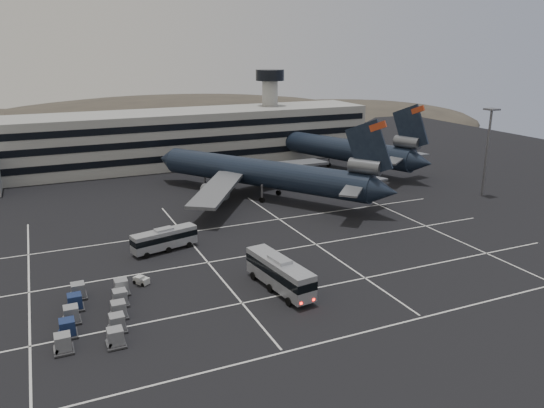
{
  "coord_description": "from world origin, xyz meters",
  "views": [
    {
      "loc": [
        -26.74,
        -65.42,
        30.53
      ],
      "look_at": [
        7.97,
        12.17,
        5.0
      ],
      "focal_mm": 35.0,
      "sensor_mm": 36.0,
      "label": 1
    }
  ],
  "objects_px": {
    "bus_far": "(164,238)",
    "uld_cluster": "(95,312)",
    "bus_near": "(280,272)",
    "trijet_main": "(264,173)",
    "tug_a": "(120,298)"
  },
  "relations": [
    {
      "from": "uld_cluster",
      "to": "bus_near",
      "type": "bearing_deg",
      "value": -4.0
    },
    {
      "from": "trijet_main",
      "to": "bus_far",
      "type": "distance_m",
      "value": 33.39
    },
    {
      "from": "bus_far",
      "to": "uld_cluster",
      "type": "distance_m",
      "value": 21.94
    },
    {
      "from": "bus_near",
      "to": "uld_cluster",
      "type": "height_order",
      "value": "bus_near"
    },
    {
      "from": "trijet_main",
      "to": "bus_near",
      "type": "distance_m",
      "value": 43.54
    },
    {
      "from": "trijet_main",
      "to": "tug_a",
      "type": "relative_size",
      "value": 19.92
    },
    {
      "from": "bus_near",
      "to": "uld_cluster",
      "type": "bearing_deg",
      "value": 168.85
    },
    {
      "from": "bus_far",
      "to": "tug_a",
      "type": "distance_m",
      "value": 17.49
    },
    {
      "from": "bus_far",
      "to": "uld_cluster",
      "type": "xyz_separation_m",
      "value": [
        -12.34,
        -18.11,
        -1.05
      ]
    },
    {
      "from": "tug_a",
      "to": "uld_cluster",
      "type": "height_order",
      "value": "uld_cluster"
    },
    {
      "from": "trijet_main",
      "to": "bus_far",
      "type": "bearing_deg",
      "value": -174.63
    },
    {
      "from": "trijet_main",
      "to": "uld_cluster",
      "type": "height_order",
      "value": "trijet_main"
    },
    {
      "from": "trijet_main",
      "to": "bus_far",
      "type": "relative_size",
      "value": 4.79
    },
    {
      "from": "trijet_main",
      "to": "uld_cluster",
      "type": "relative_size",
      "value": 3.17
    },
    {
      "from": "bus_near",
      "to": "trijet_main",
      "type": "bearing_deg",
      "value": 62.14
    }
  ]
}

